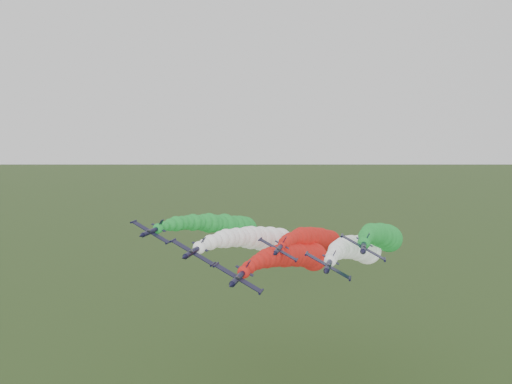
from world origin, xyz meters
TOP-DOWN VIEW (x-y plane):
  - jet_lead at (10.53, 22.61)m, footprint 13.09×58.80m
  - jet_inner_left at (0.54, 30.46)m, footprint 13.28×58.98m
  - jet_inner_right at (23.64, 32.63)m, footprint 13.25×58.95m
  - jet_outer_left at (-11.39, 39.99)m, footprint 13.20×58.90m
  - jet_outer_right at (29.34, 37.46)m, footprint 13.14×58.85m
  - jet_trail at (12.48, 43.52)m, footprint 12.65×58.36m

SIDE VIEW (x-z plane):
  - jet_trail at x=12.48m, z-range 27.00..40.83m
  - jet_lead at x=10.53m, z-range 26.94..41.21m
  - jet_inner_right at x=23.64m, z-range 27.02..41.45m
  - jet_inner_left at x=0.54m, z-range 28.53..42.98m
  - jet_outer_right at x=29.34m, z-range 29.42..43.74m
  - jet_outer_left at x=-11.39m, z-range 29.69..44.06m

